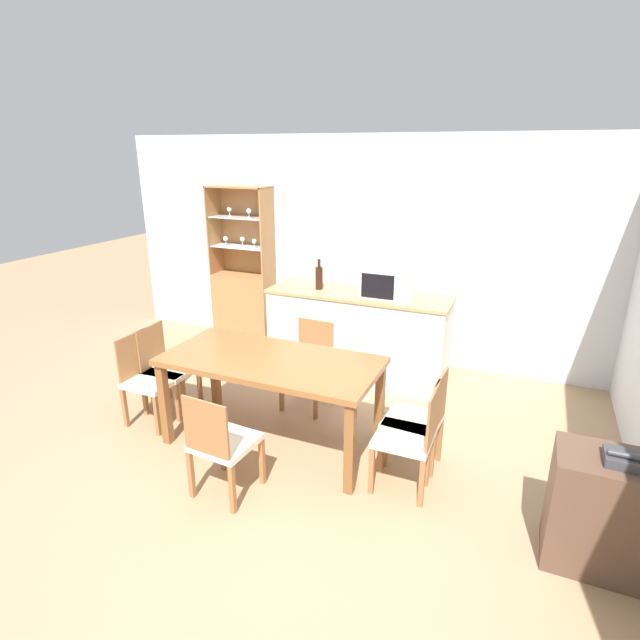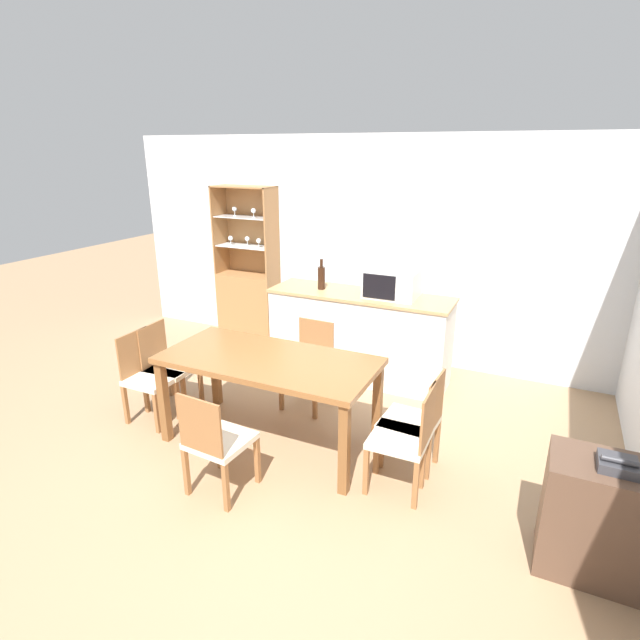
{
  "view_description": "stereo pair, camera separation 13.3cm",
  "coord_description": "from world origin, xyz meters",
  "px_view_note": "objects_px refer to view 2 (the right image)",
  "views": [
    {
      "loc": [
        1.64,
        -2.87,
        2.4
      ],
      "look_at": [
        -0.11,
        1.15,
        0.88
      ],
      "focal_mm": 28.0,
      "sensor_mm": 36.0,
      "label": 1
    },
    {
      "loc": [
        1.76,
        -2.82,
        2.4
      ],
      "look_at": [
        -0.11,
        1.15,
        0.88
      ],
      "focal_mm": 28.0,
      "sensor_mm": 36.0,
      "label": 2
    }
  ],
  "objects_px": {
    "dining_chair_side_left_far": "(168,367)",
    "microwave": "(392,283)",
    "dining_chair_side_right_far": "(414,422)",
    "dining_chair_head_near": "(216,442)",
    "wine_bottle": "(321,277)",
    "dining_chair_head_far": "(309,365)",
    "dining_chair_side_right_near": "(405,439)",
    "dining_chair_side_left_near": "(149,377)",
    "telephone": "(618,464)",
    "dining_table": "(269,368)",
    "side_cabinet": "(601,519)",
    "display_cabinet": "(249,295)"
  },
  "relations": [
    {
      "from": "dining_chair_side_left_far",
      "to": "microwave",
      "type": "distance_m",
      "value": 2.36
    },
    {
      "from": "dining_chair_side_left_far",
      "to": "microwave",
      "type": "relative_size",
      "value": 1.58
    },
    {
      "from": "dining_chair_side_right_far",
      "to": "dining_chair_head_near",
      "type": "bearing_deg",
      "value": 129.47
    },
    {
      "from": "wine_bottle",
      "to": "dining_chair_head_far",
      "type": "bearing_deg",
      "value": -73.24
    },
    {
      "from": "dining_chair_side_right_near",
      "to": "dining_chair_side_left_far",
      "type": "bearing_deg",
      "value": 83.81
    },
    {
      "from": "wine_bottle",
      "to": "dining_chair_head_near",
      "type": "bearing_deg",
      "value": -84.11
    },
    {
      "from": "dining_chair_side_left_near",
      "to": "wine_bottle",
      "type": "distance_m",
      "value": 2.03
    },
    {
      "from": "dining_chair_side_right_near",
      "to": "telephone",
      "type": "xyz_separation_m",
      "value": [
        1.26,
        -0.29,
        0.34
      ]
    },
    {
      "from": "dining_chair_side_left_far",
      "to": "dining_chair_side_right_far",
      "type": "height_order",
      "value": "same"
    },
    {
      "from": "dining_chair_head_near",
      "to": "dining_chair_side_left_near",
      "type": "xyz_separation_m",
      "value": [
        -1.2,
        0.61,
        0.0
      ]
    },
    {
      "from": "dining_table",
      "to": "wine_bottle",
      "type": "bearing_deg",
      "value": 98.8
    },
    {
      "from": "dining_chair_head_far",
      "to": "side_cabinet",
      "type": "bearing_deg",
      "value": 157.47
    },
    {
      "from": "microwave",
      "to": "dining_chair_head_far",
      "type": "bearing_deg",
      "value": -122.81
    },
    {
      "from": "wine_bottle",
      "to": "display_cabinet",
      "type": "bearing_deg",
      "value": 157.71
    },
    {
      "from": "dining_chair_head_far",
      "to": "wine_bottle",
      "type": "bearing_deg",
      "value": -71.13
    },
    {
      "from": "display_cabinet",
      "to": "dining_chair_side_left_far",
      "type": "relative_size",
      "value": 2.37
    },
    {
      "from": "dining_table",
      "to": "telephone",
      "type": "relative_size",
      "value": 8.96
    },
    {
      "from": "dining_chair_side_right_near",
      "to": "microwave",
      "type": "height_order",
      "value": "microwave"
    },
    {
      "from": "dining_table",
      "to": "dining_chair_side_right_far",
      "type": "xyz_separation_m",
      "value": [
        1.2,
        0.12,
        -0.27
      ]
    },
    {
      "from": "microwave",
      "to": "wine_bottle",
      "type": "bearing_deg",
      "value": -176.86
    },
    {
      "from": "telephone",
      "to": "dining_chair_side_right_far",
      "type": "bearing_deg",
      "value": 156.91
    },
    {
      "from": "dining_chair_side_left_near",
      "to": "telephone",
      "type": "bearing_deg",
      "value": 85.54
    },
    {
      "from": "microwave",
      "to": "telephone",
      "type": "bearing_deg",
      "value": -45.95
    },
    {
      "from": "dining_chair_head_far",
      "to": "dining_chair_side_right_far",
      "type": "height_order",
      "value": "same"
    },
    {
      "from": "microwave",
      "to": "telephone",
      "type": "relative_size",
      "value": 2.66
    },
    {
      "from": "dining_chair_head_far",
      "to": "dining_chair_side_left_far",
      "type": "relative_size",
      "value": 1.0
    },
    {
      "from": "dining_chair_head_far",
      "to": "side_cabinet",
      "type": "relative_size",
      "value": 1.14
    },
    {
      "from": "dining_chair_head_far",
      "to": "dining_chair_side_right_far",
      "type": "bearing_deg",
      "value": 155.01
    },
    {
      "from": "dining_chair_side_right_near",
      "to": "microwave",
      "type": "distance_m",
      "value": 1.94
    },
    {
      "from": "dining_chair_head_far",
      "to": "dining_chair_side_right_near",
      "type": "bearing_deg",
      "value": 146.34
    },
    {
      "from": "side_cabinet",
      "to": "display_cabinet",
      "type": "bearing_deg",
      "value": 148.42
    },
    {
      "from": "dining_chair_side_right_near",
      "to": "dining_chair_head_near",
      "type": "xyz_separation_m",
      "value": [
        -1.2,
        -0.61,
        0.0
      ]
    },
    {
      "from": "dining_chair_head_far",
      "to": "dining_chair_side_right_near",
      "type": "distance_m",
      "value": 1.48
    },
    {
      "from": "dining_chair_side_right_far",
      "to": "side_cabinet",
      "type": "distance_m",
      "value": 1.34
    },
    {
      "from": "dining_table",
      "to": "telephone",
      "type": "xyz_separation_m",
      "value": [
        2.46,
        -0.41,
        0.07
      ]
    },
    {
      "from": "dining_table",
      "to": "dining_chair_head_far",
      "type": "xyz_separation_m",
      "value": [
        0.0,
        0.74,
        -0.27
      ]
    },
    {
      "from": "dining_chair_side_left_far",
      "to": "dining_chair_side_left_near",
      "type": "height_order",
      "value": "same"
    },
    {
      "from": "dining_chair_side_right_far",
      "to": "side_cabinet",
      "type": "bearing_deg",
      "value": -108.27
    },
    {
      "from": "side_cabinet",
      "to": "telephone",
      "type": "xyz_separation_m",
      "value": [
        0.02,
        -0.03,
        0.4
      ]
    },
    {
      "from": "dining_chair_side_left_near",
      "to": "telephone",
      "type": "height_order",
      "value": "dining_chair_side_left_near"
    },
    {
      "from": "dining_chair_head_far",
      "to": "dining_chair_side_left_near",
      "type": "height_order",
      "value": "same"
    },
    {
      "from": "dining_chair_side_left_far",
      "to": "wine_bottle",
      "type": "relative_size",
      "value": 2.51
    },
    {
      "from": "dining_chair_side_left_near",
      "to": "dining_chair_head_far",
      "type": "bearing_deg",
      "value": 125.69
    },
    {
      "from": "dining_chair_head_far",
      "to": "telephone",
      "type": "relative_size",
      "value": 4.19
    },
    {
      "from": "wine_bottle",
      "to": "dining_chair_side_left_far",
      "type": "bearing_deg",
      "value": -124.47
    },
    {
      "from": "dining_chair_head_far",
      "to": "dining_chair_side_right_near",
      "type": "xyz_separation_m",
      "value": [
        1.2,
        -0.86,
        0.0
      ]
    },
    {
      "from": "dining_chair_side_left_far",
      "to": "telephone",
      "type": "relative_size",
      "value": 4.19
    },
    {
      "from": "side_cabinet",
      "to": "telephone",
      "type": "distance_m",
      "value": 0.4
    },
    {
      "from": "dining_table",
      "to": "microwave",
      "type": "xyz_separation_m",
      "value": [
        0.54,
        1.57,
        0.4
      ]
    },
    {
      "from": "dining_chair_head_far",
      "to": "microwave",
      "type": "height_order",
      "value": "microwave"
    }
  ]
}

